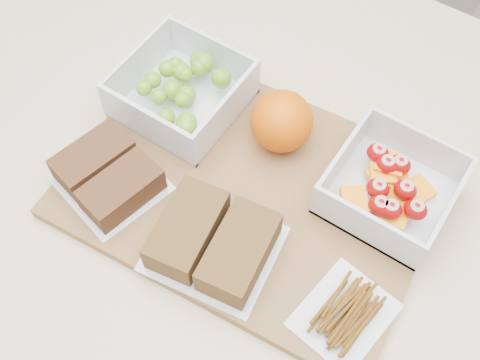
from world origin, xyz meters
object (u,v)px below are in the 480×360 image
(pretzel_bag, at_px, (346,312))
(sandwich_bag_center, at_px, (213,241))
(sandwich_bag_left, at_px, (108,175))
(fruit_container, at_px, (390,188))
(cutting_board, at_px, (249,192))
(orange, at_px, (282,121))
(grape_container, at_px, (185,90))

(pretzel_bag, bearing_deg, sandwich_bag_center, -175.00)
(sandwich_bag_left, bearing_deg, fruit_container, 30.15)
(fruit_container, height_order, pretzel_bag, fruit_container)
(cutting_board, distance_m, fruit_container, 0.16)
(sandwich_bag_center, bearing_deg, sandwich_bag_left, 179.17)
(fruit_container, relative_size, orange, 1.77)
(grape_container, relative_size, orange, 1.87)
(pretzel_bag, bearing_deg, fruit_container, 99.95)
(orange, bearing_deg, sandwich_bag_left, -129.24)
(grape_container, bearing_deg, sandwich_bag_left, -91.45)
(cutting_board, xyz_separation_m, sandwich_bag_left, (-0.14, -0.09, 0.03))
(orange, distance_m, sandwich_bag_left, 0.22)
(sandwich_bag_center, bearing_deg, pretzel_bag, 5.00)
(fruit_container, relative_size, sandwich_bag_left, 0.95)
(fruit_container, distance_m, pretzel_bag, 0.16)
(sandwich_bag_left, xyz_separation_m, pretzel_bag, (0.31, 0.01, -0.01))
(pretzel_bag, bearing_deg, grape_container, 156.10)
(orange, xyz_separation_m, sandwich_bag_left, (-0.14, -0.17, -0.02))
(grape_container, height_order, fruit_container, grape_container)
(pretzel_bag, bearing_deg, sandwich_bag_left, -177.85)
(fruit_container, relative_size, sandwich_bag_center, 0.88)
(fruit_container, height_order, sandwich_bag_center, fruit_container)
(cutting_board, bearing_deg, fruit_container, 24.22)
(cutting_board, height_order, pretzel_bag, pretzel_bag)
(sandwich_bag_left, height_order, pretzel_bag, sandwich_bag_left)
(grape_container, relative_size, pretzel_bag, 1.28)
(cutting_board, distance_m, orange, 0.09)
(sandwich_bag_left, distance_m, sandwich_bag_center, 0.15)
(fruit_container, distance_m, orange, 0.15)
(grape_container, xyz_separation_m, sandwich_bag_left, (-0.00, -0.15, -0.01))
(grape_container, bearing_deg, pretzel_bag, -23.90)
(fruit_container, xyz_separation_m, orange, (-0.15, 0.00, 0.02))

